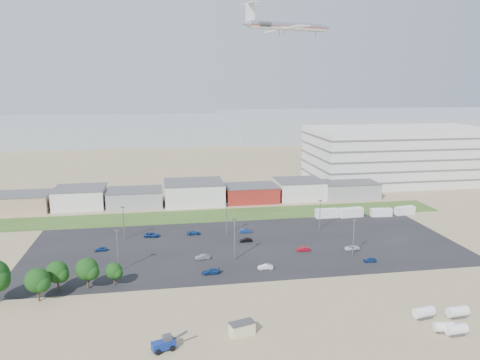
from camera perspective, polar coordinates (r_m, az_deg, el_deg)
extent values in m
plane|color=#95855E|center=(114.28, 0.08, -11.46)|extent=(700.00, 700.00, 0.00)
cube|color=black|center=(133.43, 0.76, -7.98)|extent=(120.00, 50.00, 0.01)
cube|color=#314F1D|center=(162.88, -3.01, -4.32)|extent=(160.00, 16.00, 0.02)
cube|color=silver|center=(228.20, 18.69, 2.93)|extent=(80.00, 40.00, 25.00)
imported|color=silver|center=(133.48, 13.46, -8.05)|extent=(4.15, 1.96, 1.15)
imported|color=maroon|center=(130.03, 7.72, -8.34)|extent=(3.76, 1.50, 1.22)
imported|color=navy|center=(126.13, 15.55, -9.35)|extent=(3.37, 1.50, 1.13)
imported|color=navy|center=(114.73, -3.56, -11.05)|extent=(4.35, 1.93, 1.24)
imported|color=#595B5E|center=(123.60, -4.58, -9.34)|extent=(4.09, 1.90, 1.30)
imported|color=navy|center=(134.53, -16.59, -8.06)|extent=(3.49, 1.61, 1.16)
imported|color=navy|center=(143.06, -5.67, -6.41)|extent=(4.08, 1.71, 1.18)
imported|color=black|center=(136.06, 0.72, -7.32)|extent=(3.64, 1.42, 1.18)
imported|color=navy|center=(142.74, -10.69, -6.58)|extent=(4.87, 2.64, 1.30)
imported|color=navy|center=(144.14, 0.71, -6.20)|extent=(3.85, 1.47, 1.25)
imported|color=silver|center=(117.28, 3.12, -10.52)|extent=(3.84, 1.53, 1.24)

